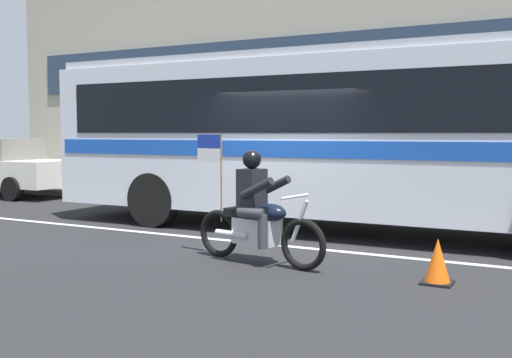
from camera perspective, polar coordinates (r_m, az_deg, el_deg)
name	(u,v)px	position (r m, az deg, el deg)	size (l,w,h in m)	color
ground_plane	(284,239)	(10.28, 2.71, -5.68)	(60.00, 60.00, 0.00)	black
sidewalk_curb	(373,203)	(15.00, 11.06, -2.28)	(28.00, 3.80, 0.15)	gray
lane_center_stripe	(269,244)	(9.75, 1.20, -6.21)	(26.60, 0.14, 0.01)	silver
transit_bus	(357,128)	(10.91, 9.55, 4.78)	(11.80, 2.70, 3.22)	silver
motorcycle_with_rider	(257,215)	(8.28, 0.12, -3.47)	(2.18, 0.69, 1.78)	black
fire_hydrant	(355,189)	(13.94, 9.39, -0.93)	(0.22, 0.30, 0.75)	red
traffic_cone	(438,262)	(7.54, 16.84, -7.59)	(0.36, 0.36, 0.55)	#EA590F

